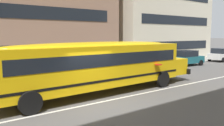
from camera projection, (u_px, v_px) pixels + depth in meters
The scene contains 6 objects.
ground_plane at pixel (95, 103), 11.52m from camera, with size 400.00×400.00×0.00m, color #54514F.
sidewalk_far at pixel (35, 78), 18.21m from camera, with size 120.00×3.00×0.01m, color gray.
lane_centreline at pixel (95, 103), 11.52m from camera, with size 110.00×0.16×0.01m, color silver.
school_bus at pixel (100, 63), 13.45m from camera, with size 13.11×3.11×2.92m.
parked_car_teal_by_lamppost at pixel (186, 58), 25.34m from camera, with size 3.99×2.06×1.64m.
parked_car_white_near_corner at pixel (221, 54), 29.67m from camera, with size 3.94×1.95×1.64m.
Camera 1 is at (-6.08, -9.45, 3.33)m, focal length 38.04 mm.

